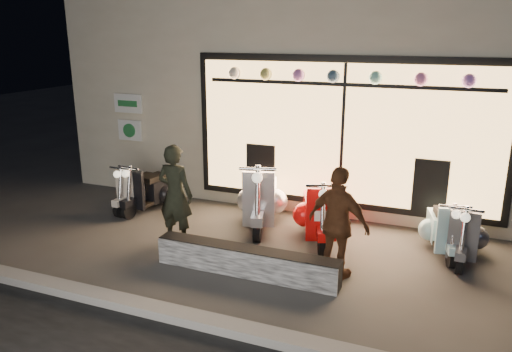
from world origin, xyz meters
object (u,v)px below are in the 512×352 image
Objects in this scene: graffiti_barrier at (246,261)px; scooter_red at (318,212)px; man at (175,195)px; woman at (338,224)px; scooter_silver at (261,197)px.

scooter_red is (0.56, 1.69, 0.22)m from graffiti_barrier.
graffiti_barrier is 1.80m from scooter_red.
man is at bearing -171.04° from scooter_red.
woman reaches higher than graffiti_barrier.
graffiti_barrier is 1.80× the size of scooter_red.
graffiti_barrier is 1.63× the size of man.
woman is (1.17, 0.40, 0.58)m from graffiti_barrier.
man is at bearing 157.79° from graffiti_barrier.
scooter_red is at bearing -149.91° from man.
scooter_silver is 2.29m from woman.
scooter_silver reaches higher than graffiti_barrier.
scooter_red is 0.94× the size of woman.
scooter_silver reaches higher than scooter_red.
scooter_red is at bearing -28.01° from scooter_silver.
graffiti_barrier is at bearing -128.06° from scooter_red.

